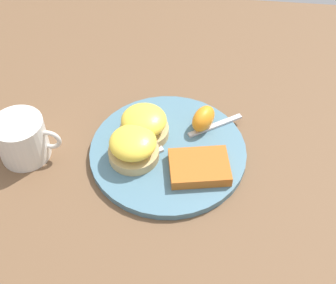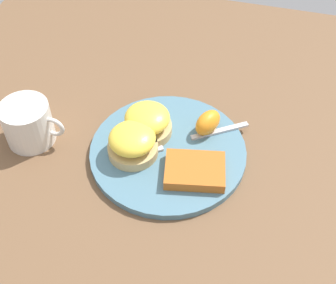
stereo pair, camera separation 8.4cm
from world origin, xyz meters
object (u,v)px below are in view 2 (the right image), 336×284
(cup, at_px, (28,123))
(orange_wedge, at_px, (208,123))
(hashbrown_patty, at_px, (195,170))
(sandwich_benedict_right, at_px, (132,143))
(fork, at_px, (187,139))
(sandwich_benedict_left, at_px, (147,122))

(cup, bearing_deg, orange_wedge, 16.24)
(hashbrown_patty, relative_size, orange_wedge, 1.73)
(cup, bearing_deg, sandwich_benedict_right, 1.26)
(fork, xyz_separation_m, cup, (-0.29, -0.06, 0.03))
(fork, bearing_deg, cup, -168.24)
(sandwich_benedict_left, xyz_separation_m, hashbrown_patty, (0.11, -0.08, -0.02))
(hashbrown_patty, distance_m, fork, 0.08)
(cup, bearing_deg, hashbrown_patty, -2.67)
(sandwich_benedict_right, height_order, fork, sandwich_benedict_right)
(fork, bearing_deg, hashbrown_patty, -66.76)
(sandwich_benedict_right, relative_size, cup, 0.77)
(hashbrown_patty, relative_size, cup, 0.87)
(sandwich_benedict_left, relative_size, cup, 0.77)
(orange_wedge, relative_size, fork, 0.31)
(sandwich_benedict_left, height_order, fork, sandwich_benedict_left)
(fork, bearing_deg, orange_wedge, 46.11)
(orange_wedge, bearing_deg, hashbrown_patty, -89.89)
(orange_wedge, xyz_separation_m, cup, (-0.32, -0.09, 0.01))
(sandwich_benedict_right, distance_m, cup, 0.20)
(sandwich_benedict_left, bearing_deg, sandwich_benedict_right, -101.20)
(orange_wedge, bearing_deg, cup, -163.76)
(hashbrown_patty, distance_m, cup, 0.32)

